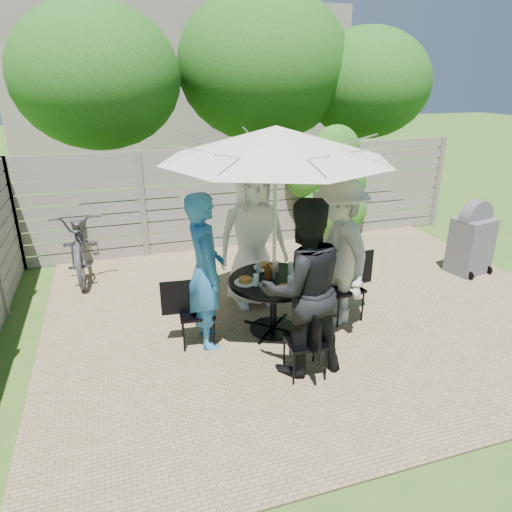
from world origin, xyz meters
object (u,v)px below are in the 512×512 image
object	(u,v)px
bicycle	(81,240)
chair_front	(305,355)
plate_left	(245,281)
plate_front	(285,289)
syrup_jug	(268,272)
glass_back	(259,267)
glass_left	(256,280)
glass_front	(290,281)
umbrella	(276,143)
plate_extra	(298,285)
person_back	(253,237)
person_left	(205,271)
coffee_cup	(275,267)
person_right	(337,252)
bbq_grill	(471,241)
person_front	(302,289)
chair_back	(250,281)
chair_left	(196,325)
patio_table	(274,295)
plate_back	(264,266)
plate_right	(302,273)
glass_right	(291,268)
chair_right	(343,300)

from	to	relation	value
bicycle	chair_front	bearing A→B (deg)	-58.80
plate_left	plate_front	world-z (taller)	same
syrup_jug	glass_back	bearing A→B (deg)	102.55
plate_left	bicycle	bearing A→B (deg)	125.66
chair_front	glass_back	distance (m)	1.34
glass_left	glass_front	size ratio (longest dim) A/B	1.00
umbrella	plate_extra	xyz separation A→B (m)	(0.18, -0.30, -1.58)
person_back	person_left	xyz separation A→B (m)	(-0.82, -0.84, -0.05)
coffee_cup	person_right	bearing A→B (deg)	-16.31
glass_back	bbq_grill	bearing A→B (deg)	7.68
person_front	glass_front	xyz separation A→B (m)	(0.10, 0.57, -0.18)
chair_back	person_right	xyz separation A→B (m)	(0.84, -0.96, 0.69)
chair_back	glass_back	bearing A→B (deg)	-11.29
chair_left	syrup_jug	size ratio (longest dim) A/B	5.21
person_front	bbq_grill	xyz separation A→B (m)	(3.61, 1.59, -0.41)
patio_table	glass_left	xyz separation A→B (m)	(-0.26, -0.11, 0.28)
umbrella	plate_front	bearing A→B (deg)	-89.54
plate_back	plate_extra	bearing A→B (deg)	-74.29
bicycle	plate_left	bearing A→B (deg)	-55.33
bbq_grill	chair_front	bearing A→B (deg)	-165.96
plate_extra	plate_right	bearing A→B (deg)	59.50
plate_back	plate_left	bearing A→B (deg)	-134.54
coffee_cup	bbq_grill	world-z (taller)	bbq_grill
coffee_cup	bbq_grill	distance (m)	3.56
chair_left	plate_front	xyz separation A→B (m)	(0.97, -0.35, 0.48)
person_right	coffee_cup	bearing A→B (deg)	-106.77
person_front	coffee_cup	xyz separation A→B (m)	(0.09, 1.05, -0.19)
chair_back	plate_back	size ratio (longest dim) A/B	3.34
plate_front	glass_front	world-z (taller)	glass_front
plate_back	syrup_jug	distance (m)	0.32
plate_front	chair_front	bearing A→B (deg)	-89.65
glass_right	plate_back	bearing A→B (deg)	135.96
chair_front	person_front	bearing A→B (deg)	4.26
patio_table	plate_front	size ratio (longest dim) A/B	4.18
plate_extra	coffee_cup	xyz separation A→B (m)	(-0.08, 0.52, 0.04)
chair_front	bicycle	xyz separation A→B (m)	(-2.31, 3.67, 0.30)
plate_left	coffee_cup	xyz separation A→B (m)	(0.46, 0.22, 0.04)
umbrella	bbq_grill	size ratio (longest dim) A/B	2.14
person_back	glass_right	xyz separation A→B (m)	(0.27, -0.72, -0.19)
chair_right	person_right	bearing A→B (deg)	-6.20
chair_front	chair_right	distance (m)	1.37
plate_front	chair_back	bearing A→B (deg)	90.49
umbrella	person_back	distance (m)	1.57
plate_extra	bicycle	xyz separation A→B (m)	(-2.48, 3.00, -0.18)
plate_right	person_right	bearing A→B (deg)	0.46
umbrella	chair_back	xyz separation A→B (m)	(-0.01, 0.96, -2.05)
bbq_grill	person_back	bearing A→B (deg)	167.38
person_left	bicycle	size ratio (longest dim) A/B	0.88
plate_left	plate_front	xyz separation A→B (m)	(0.36, -0.36, 0.00)
plate_back	plate_front	bearing A→B (deg)	-89.54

